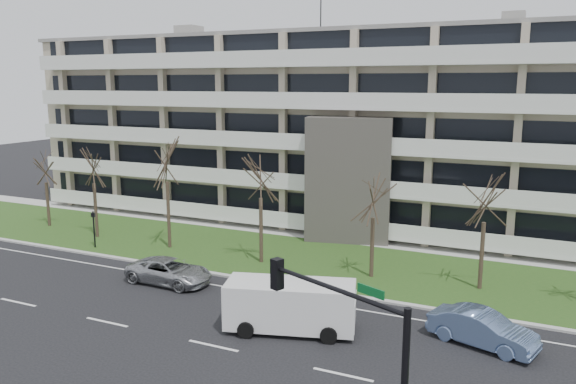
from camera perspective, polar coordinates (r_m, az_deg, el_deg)
The scene contains 17 objects.
ground at distance 25.76m, azimuth -7.60°, elevation -15.23°, with size 160.00×160.00×0.00m, color black.
grass_verge at distance 36.58m, azimuth 3.30°, elevation -7.02°, with size 90.00×10.00×0.06m, color #1F4818.
curb at distance 32.21m, azimuth 0.04°, elevation -9.50°, with size 90.00×0.35×0.12m, color #B2B2AD.
sidewalk at distance 41.54m, azimuth 6.05°, elevation -4.84°, with size 90.00×2.00×0.08m, color #B2B2AD.
lane_edge_line at distance 30.96m, azimuth -1.13°, elevation -10.48°, with size 90.00×0.12×0.01m, color white.
apartment_building at distance 46.65m, azimuth 8.90°, elevation 6.30°, with size 60.50×15.10×18.75m.
silver_pickup at distance 33.28m, azimuth -11.96°, elevation -7.88°, with size 2.35×5.09×1.41m, color #A5A8AD.
blue_sedan at distance 26.69m, azimuth 19.14°, elevation -12.98°, with size 1.63×4.66×1.54m, color #718EC4.
white_van at distance 26.43m, azimuth 0.41°, elevation -11.12°, with size 6.35×3.75×2.32m.
traffic_signal at distance 16.21m, azimuth 6.64°, elevation -16.20°, with size 4.89×2.34×6.12m.
pedestrian_signal at distance 41.24m, azimuth -19.13°, elevation -3.16°, with size 0.30×0.27×2.64m.
tree_0 at distance 48.29m, azimuth -23.49°, elevation 2.50°, with size 3.19×3.19×6.39m.
tree_1 at distance 43.32m, azimuth -19.24°, elevation 2.88°, with size 3.65×3.65×7.30m.
tree_2 at distance 39.01m, azimuth -12.28°, elevation 3.64°, with size 4.18×4.18×8.37m.
tree_3 at distance 34.97m, azimuth -2.81°, elevation 2.01°, with size 3.78×3.78×7.57m.
tree_4 at distance 32.73m, azimuth 8.69°, elevation -0.23°, with size 3.24×3.24×6.49m.
tree_5 at distance 32.20m, azimuth 19.45°, elevation -0.35°, with size 3.45×3.45×6.89m.
Camera 1 is at (12.45, -19.48, 11.36)m, focal length 35.00 mm.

